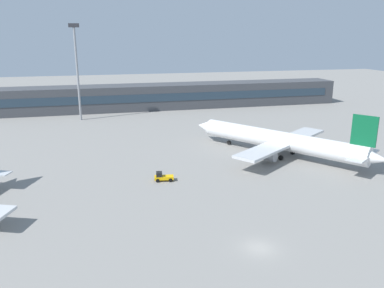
{
  "coord_description": "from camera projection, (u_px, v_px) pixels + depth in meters",
  "views": [
    {
      "loc": [
        -19.18,
        -40.93,
        26.43
      ],
      "look_at": [
        1.06,
        40.0,
        3.0
      ],
      "focal_mm": 36.1,
      "sensor_mm": 36.0,
      "label": 1
    }
  ],
  "objects": [
    {
      "name": "ground_plane",
      "position": [
        187.0,
        157.0,
        87.22
      ],
      "size": [
        400.0,
        400.0,
        0.0
      ],
      "primitive_type": "plane",
      "color": "gray"
    },
    {
      "name": "terminal_building",
      "position": [
        149.0,
        97.0,
        143.97
      ],
      "size": [
        147.53,
        12.13,
        9.0
      ],
      "color": "#3F4247",
      "rests_on": "ground_plane"
    },
    {
      "name": "airplane_mid",
      "position": [
        278.0,
        140.0,
        87.68
      ],
      "size": [
        31.34,
        40.62,
        11.71
      ],
      "color": "white",
      "rests_on": "ground_plane"
    },
    {
      "name": "baggage_tug_yellow",
      "position": [
        163.0,
        177.0,
        72.74
      ],
      "size": [
        3.79,
        2.26,
        1.75
      ],
      "color": "#F2B20C",
      "rests_on": "ground_plane"
    },
    {
      "name": "floodlight_tower_west",
      "position": [
        77.0,
        66.0,
        121.22
      ],
      "size": [
        3.2,
        0.8,
        30.14
      ],
      "color": "gray",
      "rests_on": "ground_plane"
    }
  ]
}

